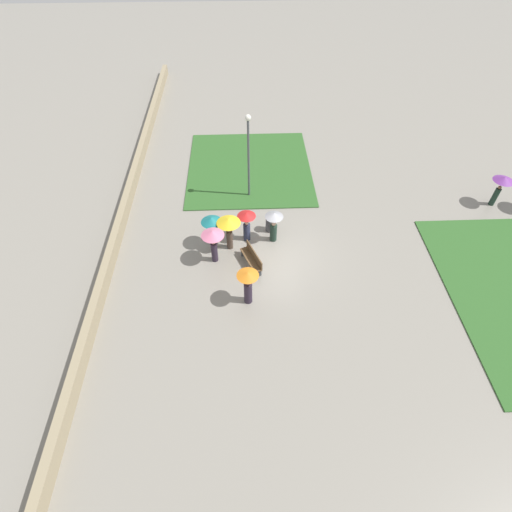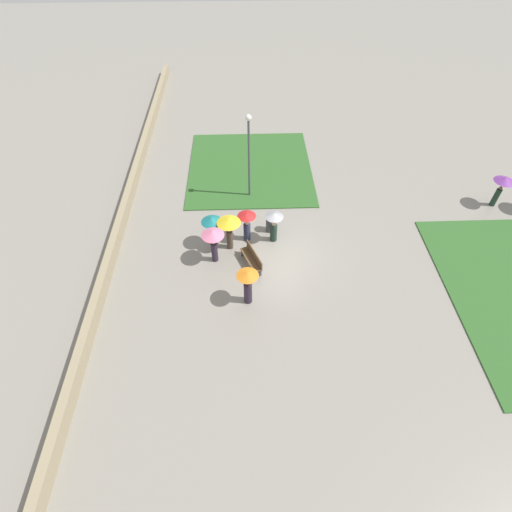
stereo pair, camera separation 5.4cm
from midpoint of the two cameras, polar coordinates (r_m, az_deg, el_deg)
The scene contains 13 objects.
ground_plane at distance 19.93m, azimuth 3.22°, elevation 0.25°, with size 90.00×90.00×0.00m, color gray.
lawn_patch_near at distance 25.71m, azimuth -1.01°, elevation 12.53°, with size 8.15×7.60×0.06m.
parapet_wall at distance 20.65m, azimuth -20.01°, elevation 0.32°, with size 45.00×0.35×0.76m.
park_bench at distance 19.07m, azimuth -0.63°, elevation -0.33°, with size 1.76×1.04×0.90m.
lamp_post at distance 21.68m, azimuth -1.17°, elevation 15.24°, with size 0.32×0.32×4.96m.
trash_bin at distance 20.91m, azimuth 1.96°, elevation 4.57°, with size 0.51×0.51×0.83m.
crowd_person_grey at distance 19.84m, azimuth 2.49°, elevation 4.87°, with size 0.92×0.92×1.79m.
crowd_person_teal at distance 19.60m, azimuth -6.41°, elevation 4.47°, with size 1.04×1.04×1.80m.
crowd_person_orange at distance 17.06m, azimuth -1.26°, elevation -3.93°, with size 0.95×0.95×1.92m.
crowd_person_yellow at distance 19.27m, azimuth -4.00°, elevation 4.37°, with size 1.16×1.16×1.91m.
crowd_person_pink at distance 18.69m, azimuth -6.25°, elevation 2.56°, with size 1.09×1.09×1.94m.
crowd_person_red at distance 19.92m, azimuth -1.43°, elevation 4.83°, with size 0.93×0.93×1.73m.
lone_walker_mid_plaza at distance 25.67m, azimuth 31.64°, elevation 8.80°, with size 1.11×1.11×1.84m.
Camera 1 is at (13.74, -1.69, 14.35)m, focal length 28.00 mm.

